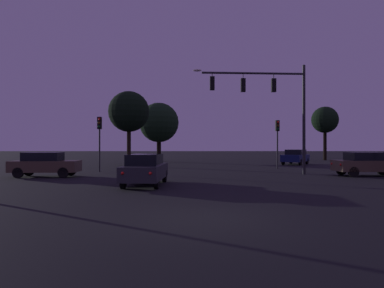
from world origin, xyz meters
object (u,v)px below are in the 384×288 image
at_px(traffic_signal_mast_arm, 269,97).
at_px(tree_left_far, 129,112).
at_px(tree_behind_sign, 159,123).
at_px(traffic_light_corner_right, 277,134).
at_px(car_far_lane, 295,157).
at_px(car_crossing_right, 45,164).
at_px(car_nearside_lane, 145,169).
at_px(car_crossing_left, 367,164).
at_px(tree_center_horizon, 325,120).
at_px(traffic_light_corner_left, 99,133).

height_order(traffic_signal_mast_arm, tree_left_far, traffic_signal_mast_arm).
bearing_deg(tree_behind_sign, traffic_light_corner_right, -49.15).
height_order(traffic_light_corner_right, tree_left_far, tree_left_far).
bearing_deg(car_far_lane, car_crossing_right, -145.08).
bearing_deg(traffic_signal_mast_arm, car_nearside_lane, -140.61).
distance_m(traffic_light_corner_right, car_crossing_left, 8.25).
xyz_separation_m(traffic_light_corner_right, car_crossing_left, (3.95, -6.94, -2.07)).
bearing_deg(car_far_lane, tree_left_far, -172.13).
height_order(traffic_signal_mast_arm, car_far_lane, traffic_signal_mast_arm).
relative_size(car_nearside_lane, tree_behind_sign, 0.67).
bearing_deg(tree_behind_sign, car_crossing_right, -105.34).
distance_m(car_crossing_left, tree_center_horizon, 25.10).
height_order(traffic_signal_mast_arm, car_crossing_left, traffic_signal_mast_arm).
distance_m(tree_left_far, tree_center_horizon, 26.74).
relative_size(tree_behind_sign, tree_left_far, 0.99).
bearing_deg(traffic_light_corner_right, car_nearside_lane, -128.73).
bearing_deg(tree_center_horizon, traffic_light_corner_right, -122.09).
bearing_deg(car_crossing_left, car_nearside_lane, -159.87).
relative_size(car_crossing_left, car_crossing_right, 1.02).
bearing_deg(car_crossing_right, traffic_signal_mast_arm, 6.14).
bearing_deg(tree_center_horizon, tree_left_far, -151.91).
bearing_deg(car_nearside_lane, tree_behind_sign, 93.09).
distance_m(traffic_light_corner_left, tree_behind_sign, 16.09).
height_order(traffic_light_corner_right, car_crossing_left, traffic_light_corner_right).
relative_size(traffic_light_corner_left, car_crossing_left, 0.96).
distance_m(traffic_light_corner_left, car_nearside_lane, 10.02).
height_order(traffic_signal_mast_arm, tree_behind_sign, traffic_signal_mast_arm).
height_order(traffic_light_corner_right, car_crossing_right, traffic_light_corner_right).
relative_size(traffic_light_corner_left, car_crossing_right, 0.98).
bearing_deg(car_far_lane, car_crossing_left, -88.16).
height_order(car_nearside_lane, car_crossing_right, same).
xyz_separation_m(car_crossing_left, car_far_lane, (-0.43, 13.50, 0.00)).
height_order(traffic_signal_mast_arm, tree_center_horizon, traffic_signal_mast_arm).
distance_m(traffic_signal_mast_arm, tree_behind_sign, 20.30).
bearing_deg(car_crossing_right, traffic_light_corner_left, 60.53).
height_order(traffic_signal_mast_arm, traffic_light_corner_right, traffic_signal_mast_arm).
relative_size(traffic_light_corner_right, car_nearside_lane, 0.86).
xyz_separation_m(traffic_signal_mast_arm, car_crossing_right, (-14.25, -1.53, -4.40)).
height_order(car_far_lane, tree_center_horizon, tree_center_horizon).
distance_m(traffic_signal_mast_arm, traffic_light_corner_left, 12.41).
bearing_deg(car_crossing_left, traffic_signal_mast_arm, 168.56).
xyz_separation_m(car_nearside_lane, car_crossing_right, (-6.75, 4.62, -0.00)).
relative_size(traffic_signal_mast_arm, tree_center_horizon, 1.07).
bearing_deg(tree_center_horizon, car_far_lane, -124.41).
bearing_deg(tree_center_horizon, car_crossing_right, -138.07).
xyz_separation_m(tree_behind_sign, tree_left_far, (-2.17, -8.28, 0.49)).
relative_size(car_nearside_lane, car_crossing_left, 1.11).
bearing_deg(car_nearside_lane, traffic_light_corner_left, 116.83).
relative_size(car_crossing_left, tree_center_horizon, 0.60).
bearing_deg(car_crossing_left, traffic_light_corner_left, 168.01).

